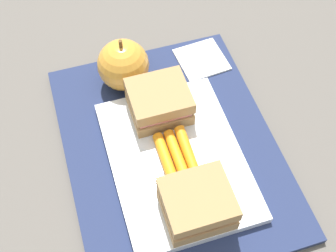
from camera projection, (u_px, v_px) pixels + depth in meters
name	position (u px, v px, depth m)	size (l,w,h in m)	color
ground_plane	(171.00, 150.00, 0.61)	(2.40, 2.40, 0.00)	#56514C
lunchbag_mat	(171.00, 148.00, 0.60)	(0.36, 0.28, 0.01)	navy
food_tray	(176.00, 160.00, 0.58)	(0.23, 0.17, 0.01)	white
sandwich_half_left	(197.00, 203.00, 0.52)	(0.07, 0.08, 0.04)	#9E7A4C
sandwich_half_right	(159.00, 102.00, 0.60)	(0.07, 0.08, 0.04)	#9E7A4C
carrot_sticks_bundle	(177.00, 155.00, 0.57)	(0.08, 0.04, 0.02)	orange
apple	(123.00, 65.00, 0.63)	(0.07, 0.07, 0.09)	gold
paper_napkin	(202.00, 60.00, 0.69)	(0.07, 0.07, 0.00)	white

